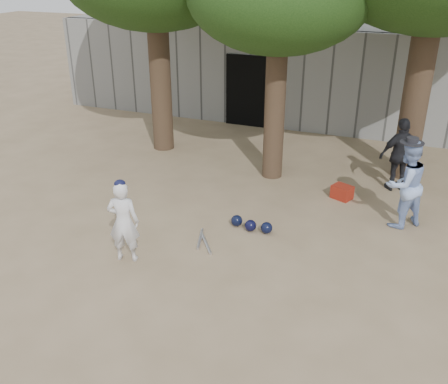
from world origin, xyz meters
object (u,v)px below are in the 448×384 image
at_px(spectator_dark, 400,155).
at_px(red_bag, 342,192).
at_px(spectator_blue, 405,184).
at_px(boy_player, 123,222).

xyz_separation_m(spectator_dark, red_bag, (-1.07, -0.96, -0.69)).
xyz_separation_m(spectator_blue, spectator_dark, (-0.20, 1.76, -0.04)).
height_order(spectator_blue, spectator_dark, spectator_blue).
bearing_deg(red_bag, boy_player, -128.88).
relative_size(boy_player, red_bag, 3.56).
bearing_deg(spectator_blue, boy_player, -8.21).
bearing_deg(spectator_dark, spectator_blue, 64.81).
height_order(boy_player, spectator_dark, spectator_dark).
relative_size(spectator_blue, spectator_dark, 1.05).
xyz_separation_m(spectator_blue, red_bag, (-1.27, 0.80, -0.73)).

